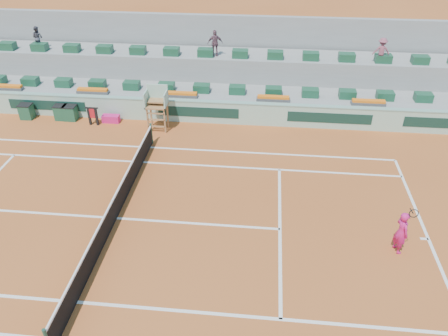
{
  "coord_description": "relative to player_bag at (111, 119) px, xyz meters",
  "views": [
    {
      "loc": [
        5.55,
        -12.74,
        11.13
      ],
      "look_at": [
        4.0,
        2.5,
        1.0
      ],
      "focal_mm": 35.0,
      "sensor_mm": 36.0,
      "label": 1
    }
  ],
  "objects": [
    {
      "name": "flower_planters",
      "position": [
        1.28,
        1.05,
        1.13
      ],
      "size": [
        26.8,
        0.36,
        0.28
      ],
      "color": "#4D4D4D",
      "rests_on": "seating_tier_lower"
    },
    {
      "name": "seat_row_upper",
      "position": [
        2.78,
        3.75,
        2.61
      ],
      "size": [
        32.9,
        0.6,
        0.44
      ],
      "color": "#194B30",
      "rests_on": "seating_tier_upper"
    },
    {
      "name": "tennis_player",
      "position": [
        13.34,
        -8.65,
        0.66
      ],
      "size": [
        0.58,
        0.92,
        2.28
      ],
      "color": "#DA1C72",
      "rests_on": "ground"
    },
    {
      "name": "ground",
      "position": [
        2.78,
        -7.95,
        -0.21
      ],
      "size": [
        90.0,
        90.0,
        0.0
      ],
      "primitive_type": "plane",
      "color": "#A34D1F",
      "rests_on": "ground"
    },
    {
      "name": "spectator_right",
      "position": [
        14.57,
        3.62,
        3.09
      ],
      "size": [
        0.92,
        0.54,
        1.4
      ],
      "primitive_type": "imported",
      "rotation": [
        0.0,
        0.0,
        3.12
      ],
      "color": "#91485A",
      "rests_on": "seating_tier_upper"
    },
    {
      "name": "drink_cooler_c",
      "position": [
        -4.78,
        -0.02,
        0.22
      ],
      "size": [
        0.7,
        0.61,
        0.84
      ],
      "color": "#194B33",
      "rests_on": "ground"
    },
    {
      "name": "towel_rack",
      "position": [
        -0.83,
        -0.4,
        0.4
      ],
      "size": [
        0.69,
        0.11,
        1.03
      ],
      "color": "black",
      "rests_on": "ground"
    },
    {
      "name": "seating_tier_upper",
      "position": [
        2.78,
        4.35,
        1.09
      ],
      "size": [
        36.0,
        2.4,
        2.6
      ],
      "primitive_type": "cube",
      "color": "#969693",
      "rests_on": "ground"
    },
    {
      "name": "tennis_net",
      "position": [
        2.78,
        -7.95,
        0.32
      ],
      "size": [
        0.1,
        11.97,
        1.1
      ],
      "color": "black",
      "rests_on": "ground"
    },
    {
      "name": "player_bag",
      "position": [
        0.0,
        0.0,
        0.0
      ],
      "size": [
        0.93,
        0.41,
        0.41
      ],
      "primitive_type": "cube",
      "color": "#DA1C72",
      "rests_on": "ground"
    },
    {
      "name": "spectator_left",
      "position": [
        -5.37,
        4.05,
        3.07
      ],
      "size": [
        0.77,
        0.67,
        1.35
      ],
      "primitive_type": "imported",
      "rotation": [
        0.0,
        0.0,
        2.86
      ],
      "color": "#464551",
      "rests_on": "seating_tier_upper"
    },
    {
      "name": "court_lines",
      "position": [
        2.78,
        -7.95,
        -0.2
      ],
      "size": [
        23.89,
        11.09,
        0.01
      ],
      "color": "white",
      "rests_on": "ground"
    },
    {
      "name": "seating_tier_lower",
      "position": [
        2.78,
        2.75,
        0.39
      ],
      "size": [
        36.0,
        4.0,
        1.2
      ],
      "primitive_type": "cube",
      "color": "#969693",
      "rests_on": "ground"
    },
    {
      "name": "stadium_back_wall",
      "position": [
        2.78,
        5.95,
        1.99
      ],
      "size": [
        36.0,
        0.4,
        4.4
      ],
      "primitive_type": "cube",
      "color": "#969693",
      "rests_on": "ground"
    },
    {
      "name": "advertising_hoarding",
      "position": [
        2.81,
        0.55,
        0.43
      ],
      "size": [
        36.0,
        0.34,
        1.26
      ],
      "color": "#9DC6B0",
      "rests_on": "ground"
    },
    {
      "name": "spectator_mid",
      "position": [
        5.33,
        3.83,
        3.14
      ],
      "size": [
        0.93,
        0.53,
        1.5
      ],
      "primitive_type": "imported",
      "rotation": [
        0.0,
        0.0,
        3.34
      ],
      "color": "#704B59",
      "rests_on": "seating_tier_upper"
    },
    {
      "name": "umpire_chair",
      "position": [
        2.78,
        -0.45,
        1.34
      ],
      "size": [
        1.1,
        0.9,
        2.4
      ],
      "color": "#99663A",
      "rests_on": "ground"
    },
    {
      "name": "drink_cooler_b",
      "position": [
        -2.83,
        0.06,
        0.22
      ],
      "size": [
        0.67,
        0.58,
        0.84
      ],
      "color": "#194B33",
      "rests_on": "ground"
    },
    {
      "name": "drink_cooler_a",
      "position": [
        -2.29,
        0.06,
        0.22
      ],
      "size": [
        0.72,
        0.62,
        0.84
      ],
      "color": "#194B33",
      "rests_on": "ground"
    },
    {
      "name": "seat_row_lower",
      "position": [
        2.78,
        1.85,
        1.21
      ],
      "size": [
        32.9,
        0.6,
        0.44
      ],
      "color": "#194B30",
      "rests_on": "seating_tier_lower"
    }
  ]
}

